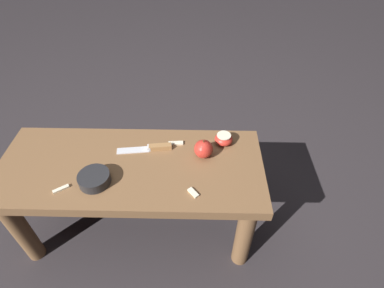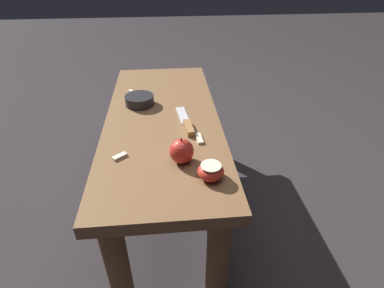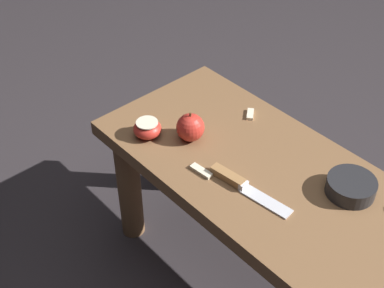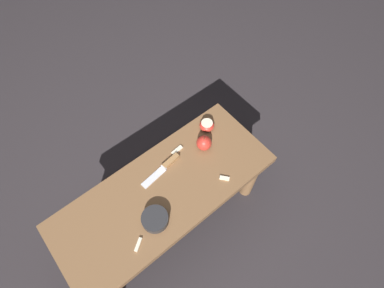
{
  "view_description": "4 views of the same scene",
  "coord_description": "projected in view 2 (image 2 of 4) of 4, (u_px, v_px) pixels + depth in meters",
  "views": [
    {
      "loc": [
        0.25,
        -0.76,
        1.25
      ],
      "look_at": [
        0.23,
        0.09,
        0.46
      ],
      "focal_mm": 28.0,
      "sensor_mm": 36.0,
      "label": 1
    },
    {
      "loc": [
        0.97,
        0.02,
        0.96
      ],
      "look_at": [
        0.23,
        0.09,
        0.46
      ],
      "focal_mm": 28.0,
      "sensor_mm": 36.0,
      "label": 2
    },
    {
      "loc": [
        -0.5,
        0.75,
        1.3
      ],
      "look_at": [
        0.23,
        0.09,
        0.46
      ],
      "focal_mm": 50.0,
      "sensor_mm": 36.0,
      "label": 3
    },
    {
      "loc": [
        -0.22,
        -0.46,
        1.66
      ],
      "look_at": [
        0.23,
        0.09,
        0.46
      ],
      "focal_mm": 28.0,
      "sensor_mm": 36.0,
      "label": 4
    }
  ],
  "objects": [
    {
      "name": "wooden_bench",
      "position": [
        164.0,
        136.0,
        1.15
      ],
      "size": [
        1.0,
        0.41,
        0.43
      ],
      "color": "brown",
      "rests_on": "ground_plane"
    },
    {
      "name": "apple_slice_near_knife",
      "position": [
        133.0,
        92.0,
        1.27
      ],
      "size": [
        0.05,
        0.04,
        0.01
      ],
      "color": "beige",
      "rests_on": "wooden_bench"
    },
    {
      "name": "apple_slice_near_bowl",
      "position": [
        199.0,
        138.0,
        0.97
      ],
      "size": [
        0.06,
        0.02,
        0.01
      ],
      "color": "beige",
      "rests_on": "wooden_bench"
    },
    {
      "name": "bowl",
      "position": [
        140.0,
        100.0,
        1.17
      ],
      "size": [
        0.11,
        0.11,
        0.04
      ],
      "color": "#232326",
      "rests_on": "wooden_bench"
    },
    {
      "name": "knife",
      "position": [
        187.0,
        124.0,
        1.04
      ],
      "size": [
        0.22,
        0.05,
        0.02
      ],
      "rotation": [
        0.0,
        0.0,
        -3.02
      ],
      "color": "silver",
      "rests_on": "wooden_bench"
    },
    {
      "name": "ground_plane",
      "position": [
        168.0,
        200.0,
        1.34
      ],
      "size": [
        8.0,
        8.0,
        0.0
      ],
      "primitive_type": "plane",
      "color": "#2D282B"
    },
    {
      "name": "apple_cut",
      "position": [
        211.0,
        171.0,
        0.8
      ],
      "size": [
        0.07,
        0.07,
        0.04
      ],
      "color": "red",
      "rests_on": "wooden_bench"
    },
    {
      "name": "apple_whole",
      "position": [
        182.0,
        151.0,
        0.86
      ],
      "size": [
        0.07,
        0.07,
        0.08
      ],
      "color": "red",
      "rests_on": "wooden_bench"
    },
    {
      "name": "apple_slice_center",
      "position": [
        120.0,
        156.0,
        0.89
      ],
      "size": [
        0.04,
        0.05,
        0.01
      ],
      "color": "beige",
      "rests_on": "wooden_bench"
    }
  ]
}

